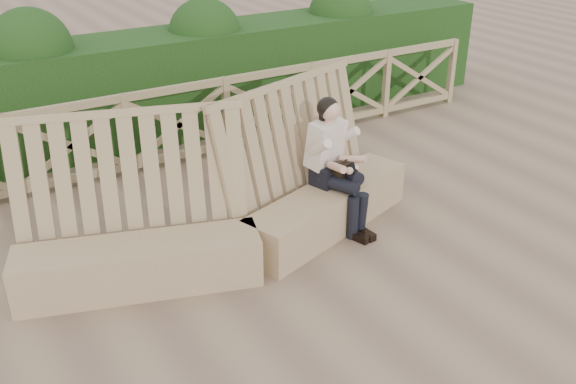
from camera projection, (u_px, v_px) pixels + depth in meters
ground at (324, 287)px, 6.20m from camera, size 60.00×60.00×0.00m
bench at (237, 218)px, 6.60m from camera, size 4.51×1.42×1.62m
woman at (334, 159)px, 6.97m from camera, size 0.51×0.92×1.48m
guardrail at (179, 125)px, 8.63m from camera, size 10.10×0.09×1.10m
hedge at (146, 88)px, 9.46m from camera, size 12.00×1.20×1.50m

